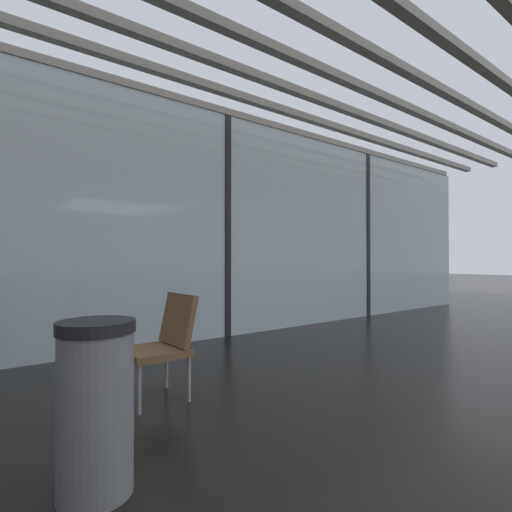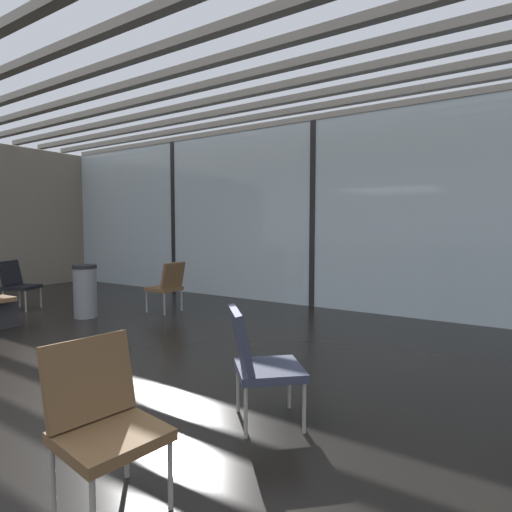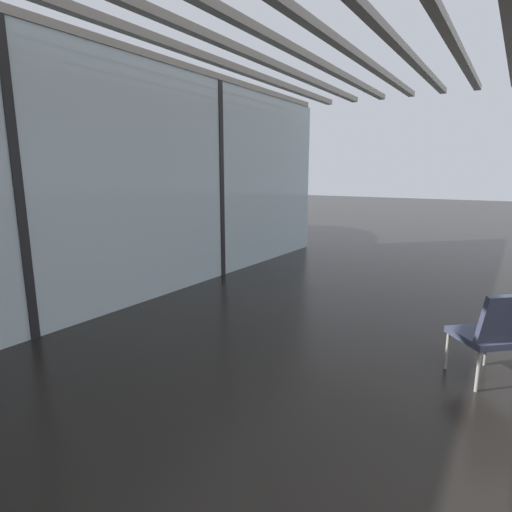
% 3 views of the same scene
% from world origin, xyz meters
% --- Properties ---
extents(glass_curtain_wall, '(14.00, 0.08, 3.38)m').
position_xyz_m(glass_curtain_wall, '(0.00, 5.20, 1.69)').
color(glass_curtain_wall, silver).
rests_on(glass_curtain_wall, ground).
extents(window_mullion_1, '(0.10, 0.12, 3.38)m').
position_xyz_m(window_mullion_1, '(0.00, 5.20, 1.69)').
color(window_mullion_1, black).
rests_on(window_mullion_1, ground).
extents(window_mullion_2, '(0.10, 0.12, 3.38)m').
position_xyz_m(window_mullion_2, '(3.50, 5.20, 1.69)').
color(window_mullion_2, black).
rests_on(window_mullion_2, ground).
extents(parked_airplane, '(13.41, 4.25, 4.25)m').
position_xyz_m(parked_airplane, '(1.58, 9.57, 2.12)').
color(parked_airplane, silver).
rests_on(parked_airplane, ground).
extents(lounge_chair_1, '(0.53, 0.49, 0.87)m').
position_xyz_m(lounge_chair_1, '(-1.85, 3.33, 0.49)').
color(lounge_chair_1, brown).
rests_on(lounge_chair_1, ground).
extents(trash_bin, '(0.38, 0.38, 0.86)m').
position_xyz_m(trash_bin, '(-2.67, 2.29, 0.43)').
color(trash_bin, slate).
rests_on(trash_bin, ground).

